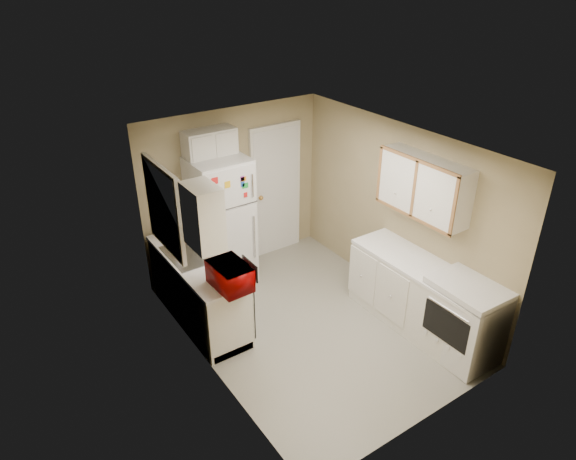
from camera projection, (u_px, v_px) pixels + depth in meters
floor at (310, 324)px, 6.60m from camera, size 3.80×3.80×0.00m
ceiling at (314, 145)px, 5.48m from camera, size 3.80×3.80×0.00m
wall_left at (204, 280)px, 5.35m from camera, size 3.80×3.80×0.00m
wall_right at (397, 213)px, 6.73m from camera, size 3.80×3.80×0.00m
wall_back at (234, 190)px, 7.43m from camera, size 2.80×2.80×0.00m
wall_front at (436, 328)px, 4.65m from camera, size 2.80×2.80×0.00m
left_counter at (199, 289)px, 6.50m from camera, size 0.60×1.80×0.90m
dishwasher at (242, 302)px, 6.19m from camera, size 0.03×0.58×0.72m
sink at (191, 256)px, 6.42m from camera, size 0.54×0.74×0.16m
microwave at (230, 276)px, 5.69m from camera, size 0.53×0.31×0.35m
soap_bottle at (170, 232)px, 6.70m from camera, size 0.13×0.13×0.21m
window_blinds at (165, 208)px, 5.95m from camera, size 0.10×0.98×1.08m
upper_cabinet_left at (203, 217)px, 5.30m from camera, size 0.30×0.45×0.70m
refrigerator at (220, 221)px, 7.14m from camera, size 0.77×0.75×1.86m
cabinet_over_fridge at (210, 144)px, 6.75m from camera, size 0.70×0.30×0.40m
interior_door at (276, 191)px, 7.83m from camera, size 0.86×0.06×2.08m
right_counter at (420, 297)px, 6.35m from camera, size 0.60×2.00×0.90m
stove at (465, 320)px, 5.89m from camera, size 0.69×0.84×0.99m
upper_cabinet_right at (424, 186)px, 6.01m from camera, size 0.30×1.20×0.70m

